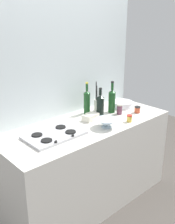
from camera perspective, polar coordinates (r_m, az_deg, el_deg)
ground_plane at (r=3.04m, az=-0.00°, el=-18.36°), size 6.00×6.00×0.00m
counter_block at (r=2.79m, az=-0.00°, el=-11.08°), size 1.80×0.70×0.90m
backsplash_panel at (r=2.77m, az=-5.33°, el=5.18°), size 1.90×0.06×2.37m
stovetop_hob at (r=2.33m, az=-7.25°, el=-4.96°), size 0.51×0.33×0.04m
plate_stack at (r=3.07m, az=7.41°, el=1.70°), size 0.25×0.25×0.07m
wine_bottle_leftmost at (r=2.71m, az=2.77°, el=1.37°), size 0.08×0.08×0.31m
wine_bottle_mid_left at (r=2.86m, az=5.30°, el=2.51°), size 0.08×0.08×0.35m
wine_bottle_mid_right at (r=2.79m, az=-0.13°, el=2.25°), size 0.07×0.07×0.35m
mixing_bowl at (r=2.48m, az=4.16°, el=-2.37°), size 0.21×0.21×0.09m
butter_dish at (r=2.66m, az=0.67°, el=-1.09°), size 0.18×0.12×0.06m
utensil_crock at (r=2.91m, az=2.21°, el=1.71°), size 0.08×0.08×0.33m
condiment_jar_front at (r=2.83m, az=6.96°, el=0.60°), size 0.06×0.06×0.11m
condiment_jar_rear at (r=2.64m, az=9.08°, el=-1.36°), size 0.05×0.05×0.07m
condiment_jar_spare at (r=2.91m, az=10.75°, el=0.54°), size 0.06×0.06×0.07m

